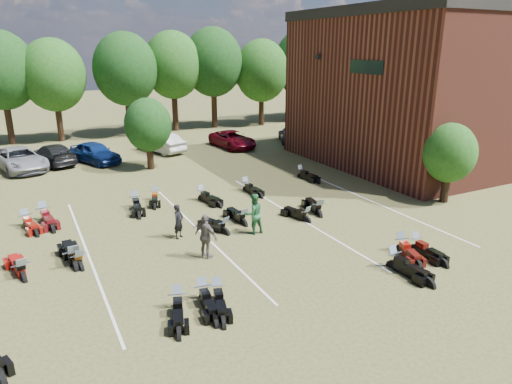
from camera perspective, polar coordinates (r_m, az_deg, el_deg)
ground at (r=19.99m, az=4.42°, el=-6.53°), size 160.00×160.00×0.00m
car_2 at (r=35.51m, az=-27.45°, el=3.66°), size 3.96×6.07×1.55m
car_3 at (r=36.38m, az=-24.05°, el=4.34°), size 3.37×5.39×1.46m
car_4 at (r=35.59m, az=-19.48°, el=4.67°), size 3.57×4.90×1.55m
car_5 at (r=37.83m, az=-11.78°, el=6.03°), size 3.04×4.94×1.54m
car_6 at (r=38.88m, az=-2.96°, el=6.59°), size 2.83×5.24×1.40m
car_7 at (r=41.20m, az=4.38°, el=7.17°), size 3.68×5.06×1.36m
person_black at (r=20.56m, az=-9.66°, el=-3.65°), size 0.68×0.65×1.57m
person_green at (r=20.73m, az=-0.29°, el=-2.74°), size 0.92×0.72×1.89m
person_grey at (r=18.46m, az=-6.27°, el=-5.54°), size 0.93×1.18×1.87m
motorcycle_1 at (r=15.59m, az=-9.69°, el=-14.25°), size 1.24×2.17×1.15m
motorcycle_2 at (r=15.94m, az=-6.65°, el=-13.32°), size 0.88×2.10×1.14m
motorcycle_3 at (r=15.90m, az=-4.84°, el=-13.36°), size 1.18×2.15×1.14m
motorcycle_4 at (r=18.68m, az=16.76°, el=-9.10°), size 0.89×2.31×1.26m
motorcycle_5 at (r=20.43m, az=19.28°, el=-6.98°), size 0.79×2.14×1.17m
motorcycle_6 at (r=20.19m, az=17.60°, el=-7.11°), size 1.32×2.23×1.18m
motorcycle_7 at (r=19.12m, az=-27.03°, el=-9.74°), size 1.16×2.34×1.25m
motorcycle_8 at (r=19.11m, az=-21.05°, el=-8.94°), size 0.99×2.13×1.14m
motorcycle_9 at (r=19.23m, az=-21.64°, el=-8.83°), size 0.96×2.56×1.40m
motorcycle_10 at (r=22.00m, az=-1.55°, el=-4.14°), size 0.81×2.20×1.21m
motorcycle_11 at (r=21.02m, az=-3.94°, el=-5.25°), size 1.35×2.23×1.18m
motorcycle_12 at (r=23.35m, az=7.87°, el=-2.99°), size 1.21×2.41×1.29m
motorcycle_13 at (r=22.53m, az=6.27°, el=-3.71°), size 1.14×2.14×1.14m
motorcycle_14 at (r=24.86m, az=-24.91°, el=-3.24°), size 1.11×2.50×1.34m
motorcycle_15 at (r=24.45m, az=-26.74°, el=-3.84°), size 1.15×2.21×1.18m
motorcycle_16 at (r=25.17m, az=-14.78°, el=-1.88°), size 1.01×2.33×1.26m
motorcycle_17 at (r=26.10m, az=-12.45°, el=-1.00°), size 1.17×2.10×1.11m
motorcycle_18 at (r=25.67m, az=-6.77°, el=-1.02°), size 1.18×2.27×1.21m
motorcycle_19 at (r=27.12m, az=-1.24°, el=0.14°), size 0.86×2.14×1.16m
motorcycle_20 at (r=29.98m, az=5.63°, el=1.78°), size 0.99×2.17×1.16m
brick_building at (r=40.13m, az=25.53°, el=12.00°), size 25.40×15.20×10.70m
tree_line at (r=45.31m, az=-16.85°, el=14.62°), size 56.00×6.00×9.79m
young_tree_near_building at (r=26.61m, az=23.06°, el=4.50°), size 2.80×2.80×4.16m
young_tree_midfield at (r=32.28m, az=-13.36°, el=8.16°), size 3.20×3.20×4.70m
parking_lines at (r=21.25m, az=-6.82°, el=-5.07°), size 20.10×14.00×0.01m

